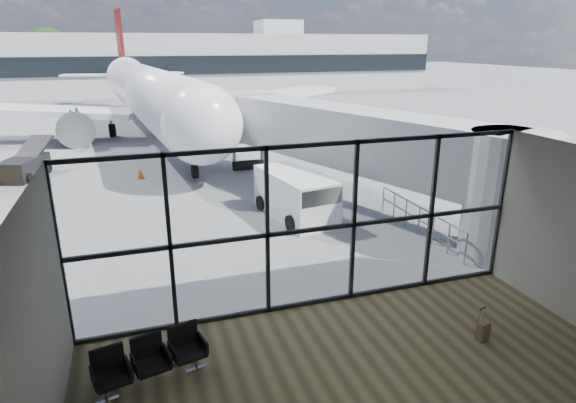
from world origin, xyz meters
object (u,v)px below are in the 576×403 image
service_van (296,195)px  belt_loader (25,166)px  seating_row (150,358)px  airliner (147,93)px  suitcase (483,331)px

service_van → belt_loader: (-11.67, 10.29, -0.31)m
seating_row → airliner: (1.53, 31.04, 2.53)m
airliner → service_van: size_ratio=8.91×
suitcase → service_van: (-1.45, 9.55, 0.68)m
seating_row → belt_loader: 19.66m
seating_row → airliner: size_ratio=0.06×
suitcase → belt_loader: bearing=108.1°
airliner → suitcase: bearing=-85.0°
suitcase → airliner: size_ratio=0.02×
seating_row → service_van: size_ratio=0.53×
suitcase → airliner: bearing=85.5°
suitcase → service_van: service_van is taller
seating_row → belt_loader: bearing=92.3°
service_van → belt_loader: belt_loader is taller
suitcase → airliner: 32.70m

